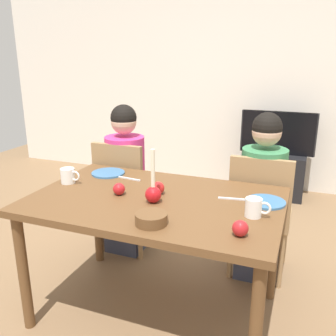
{
  "coord_description": "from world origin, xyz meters",
  "views": [
    {
      "loc": [
        0.76,
        -1.77,
        1.53
      ],
      "look_at": [
        0.0,
        0.2,
        0.87
      ],
      "focal_mm": 39.41,
      "sensor_mm": 36.0,
      "label": 1
    }
  ],
  "objects_px": {
    "dining_table": "(155,212)",
    "apple_near_candle": "(158,188)",
    "tv_stand": "(274,174)",
    "chair_left": "(124,190)",
    "person_left_child": "(126,182)",
    "mug_left": "(68,176)",
    "candle_centerpiece": "(153,191)",
    "apple_by_right_mug": "(119,189)",
    "plate_left": "(108,173)",
    "bowl_walnuts": "(151,219)",
    "apple_by_left_plate": "(240,228)",
    "person_right_child": "(261,200)",
    "mug_right": "(254,208)",
    "tv": "(278,133)",
    "plate_right": "(265,202)",
    "chair_right": "(260,210)"
  },
  "relations": [
    {
      "from": "apple_by_left_plate",
      "to": "apple_by_right_mug",
      "type": "distance_m",
      "value": 0.78
    },
    {
      "from": "plate_left",
      "to": "tv_stand",
      "type": "bearing_deg",
      "value": 65.16
    },
    {
      "from": "tv_stand",
      "to": "apple_by_right_mug",
      "type": "relative_size",
      "value": 9.09
    },
    {
      "from": "person_left_child",
      "to": "person_right_child",
      "type": "xyz_separation_m",
      "value": [
        1.04,
        0.0,
        0.0
      ]
    },
    {
      "from": "tv_stand",
      "to": "bowl_walnuts",
      "type": "xyz_separation_m",
      "value": [
        -0.35,
        -2.61,
        0.54
      ]
    },
    {
      "from": "bowl_walnuts",
      "to": "mug_right",
      "type": "bearing_deg",
      "value": 30.65
    },
    {
      "from": "mug_right",
      "to": "apple_near_candle",
      "type": "bearing_deg",
      "value": 168.77
    },
    {
      "from": "tv",
      "to": "plate_right",
      "type": "relative_size",
      "value": 3.68
    },
    {
      "from": "apple_near_candle",
      "to": "apple_by_left_plate",
      "type": "xyz_separation_m",
      "value": [
        0.54,
        -0.34,
        -0.0
      ]
    },
    {
      "from": "bowl_walnuts",
      "to": "plate_left",
      "type": "bearing_deg",
      "value": 134.05
    },
    {
      "from": "chair_left",
      "to": "apple_by_left_plate",
      "type": "distance_m",
      "value": 1.4
    },
    {
      "from": "person_left_child",
      "to": "plate_left",
      "type": "distance_m",
      "value": 0.4
    },
    {
      "from": "dining_table",
      "to": "person_right_child",
      "type": "bearing_deg",
      "value": 51.2
    },
    {
      "from": "person_left_child",
      "to": "apple_by_right_mug",
      "type": "relative_size",
      "value": 16.65
    },
    {
      "from": "apple_near_candle",
      "to": "apple_by_left_plate",
      "type": "bearing_deg",
      "value": -32.47
    },
    {
      "from": "chair_left",
      "to": "person_left_child",
      "type": "height_order",
      "value": "person_left_child"
    },
    {
      "from": "chair_right",
      "to": "apple_by_left_plate",
      "type": "height_order",
      "value": "chair_right"
    },
    {
      "from": "apple_by_left_plate",
      "to": "tv_stand",
      "type": "bearing_deg",
      "value": 91.45
    },
    {
      "from": "dining_table",
      "to": "plate_left",
      "type": "bearing_deg",
      "value": 148.21
    },
    {
      "from": "mug_left",
      "to": "apple_by_left_plate",
      "type": "relative_size",
      "value": 1.78
    },
    {
      "from": "person_right_child",
      "to": "bowl_walnuts",
      "type": "relative_size",
      "value": 7.54
    },
    {
      "from": "mug_left",
      "to": "plate_left",
      "type": "bearing_deg",
      "value": 60.72
    },
    {
      "from": "tv",
      "to": "apple_by_right_mug",
      "type": "relative_size",
      "value": 11.22
    },
    {
      "from": "chair_left",
      "to": "dining_table",
      "type": "bearing_deg",
      "value": -49.34
    },
    {
      "from": "plate_left",
      "to": "person_left_child",
      "type": "bearing_deg",
      "value": 98.69
    },
    {
      "from": "person_right_child",
      "to": "apple_by_left_plate",
      "type": "xyz_separation_m",
      "value": [
        0.01,
        -0.92,
        0.22
      ]
    },
    {
      "from": "dining_table",
      "to": "apple_near_candle",
      "type": "xyz_separation_m",
      "value": [
        -0.01,
        0.07,
        0.12
      ]
    },
    {
      "from": "dining_table",
      "to": "candle_centerpiece",
      "type": "distance_m",
      "value": 0.16
    },
    {
      "from": "candle_centerpiece",
      "to": "mug_left",
      "type": "height_order",
      "value": "candle_centerpiece"
    },
    {
      "from": "plate_right",
      "to": "mug_right",
      "type": "height_order",
      "value": "mug_right"
    },
    {
      "from": "tv",
      "to": "mug_left",
      "type": "distance_m",
      "value": 2.5
    },
    {
      "from": "chair_right",
      "to": "person_right_child",
      "type": "height_order",
      "value": "person_right_child"
    },
    {
      "from": "mug_right",
      "to": "chair_left",
      "type": "bearing_deg",
      "value": 148.68
    },
    {
      "from": "mug_left",
      "to": "apple_by_right_mug",
      "type": "bearing_deg",
      "value": -9.52
    },
    {
      "from": "plate_left",
      "to": "mug_left",
      "type": "height_order",
      "value": "mug_left"
    },
    {
      "from": "chair_left",
      "to": "apple_near_candle",
      "type": "distance_m",
      "value": 0.8
    },
    {
      "from": "candle_centerpiece",
      "to": "plate_left",
      "type": "bearing_deg",
      "value": 144.15
    },
    {
      "from": "apple_by_right_mug",
      "to": "bowl_walnuts",
      "type": "bearing_deg",
      "value": -41.11
    },
    {
      "from": "chair_left",
      "to": "apple_by_right_mug",
      "type": "height_order",
      "value": "chair_left"
    },
    {
      "from": "chair_left",
      "to": "tv",
      "type": "height_order",
      "value": "tv"
    },
    {
      "from": "plate_left",
      "to": "mug_right",
      "type": "xyz_separation_m",
      "value": [
        1.02,
        -0.34,
        0.04
      ]
    },
    {
      "from": "chair_left",
      "to": "plate_left",
      "type": "height_order",
      "value": "chair_left"
    },
    {
      "from": "tv_stand",
      "to": "bowl_walnuts",
      "type": "relative_size",
      "value": 4.12
    },
    {
      "from": "mug_left",
      "to": "candle_centerpiece",
      "type": "bearing_deg",
      "value": -9.07
    },
    {
      "from": "mug_left",
      "to": "dining_table",
      "type": "bearing_deg",
      "value": -3.92
    },
    {
      "from": "tv_stand",
      "to": "apple_by_right_mug",
      "type": "distance_m",
      "value": 2.48
    },
    {
      "from": "mug_left",
      "to": "chair_left",
      "type": "bearing_deg",
      "value": 81.36
    },
    {
      "from": "candle_centerpiece",
      "to": "mug_right",
      "type": "bearing_deg",
      "value": 1.18
    },
    {
      "from": "person_right_child",
      "to": "apple_by_left_plate",
      "type": "height_order",
      "value": "person_right_child"
    },
    {
      "from": "tv_stand",
      "to": "apple_near_candle",
      "type": "xyz_separation_m",
      "value": [
        -0.47,
        -2.23,
        0.55
      ]
    }
  ]
}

